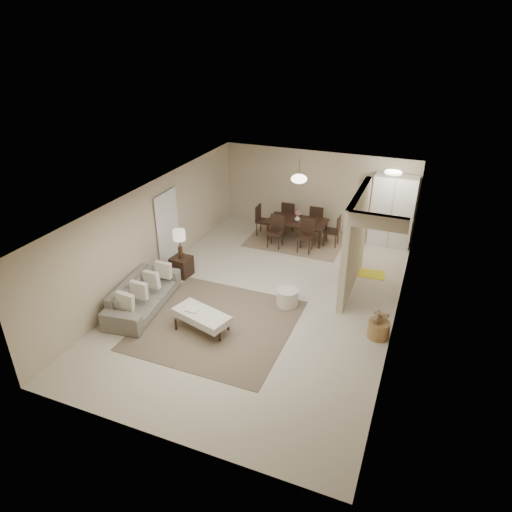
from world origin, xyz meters
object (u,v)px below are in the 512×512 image
at_px(pantry_cabinet, 392,211).
at_px(ottoman_bench, 202,316).
at_px(wicker_basket, 378,329).
at_px(sofa, 143,295).
at_px(dining_table, 297,230).
at_px(side_table, 182,266).
at_px(round_pouf, 287,298).

relative_size(pantry_cabinet, ottoman_bench, 1.55).
relative_size(pantry_cabinet, wicker_basket, 4.74).
xyz_separation_m(pantry_cabinet, sofa, (-4.80, -5.57, -0.71)).
xyz_separation_m(pantry_cabinet, dining_table, (-2.63, -0.71, -0.74)).
xyz_separation_m(sofa, side_table, (0.05, 1.65, -0.08)).
relative_size(pantry_cabinet, round_pouf, 4.02).
bearing_deg(wicker_basket, dining_table, 127.19).
xyz_separation_m(sofa, round_pouf, (3.05, 1.32, -0.13)).
bearing_deg(wicker_basket, ottoman_bench, -161.74).
height_order(ottoman_bench, side_table, side_table).
relative_size(side_table, dining_table, 0.29).
bearing_deg(sofa, side_table, -9.08).
distance_m(round_pouf, wicker_basket, 2.20).
distance_m(sofa, ottoman_bench, 1.70).
bearing_deg(pantry_cabinet, wicker_basket, -85.14).
relative_size(sofa, wicker_basket, 5.18).
bearing_deg(pantry_cabinet, dining_table, -164.94).
xyz_separation_m(sofa, dining_table, (2.17, 4.86, -0.03)).
bearing_deg(round_pouf, ottoman_bench, -130.49).
distance_m(ottoman_bench, dining_table, 5.18).
height_order(ottoman_bench, dining_table, dining_table).
distance_m(sofa, side_table, 1.65).
xyz_separation_m(wicker_basket, dining_table, (-3.03, 3.99, 0.12)).
height_order(pantry_cabinet, ottoman_bench, pantry_cabinet).
bearing_deg(dining_table, side_table, -124.41).
xyz_separation_m(ottoman_bench, round_pouf, (1.38, 1.62, -0.16)).
distance_m(sofa, round_pouf, 3.32).
xyz_separation_m(ottoman_bench, dining_table, (0.50, 5.16, -0.05)).
bearing_deg(round_pouf, pantry_cabinet, 67.62).
height_order(sofa, ottoman_bench, sofa).
height_order(side_table, dining_table, dining_table).
xyz_separation_m(round_pouf, dining_table, (-0.88, 3.54, 0.11)).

